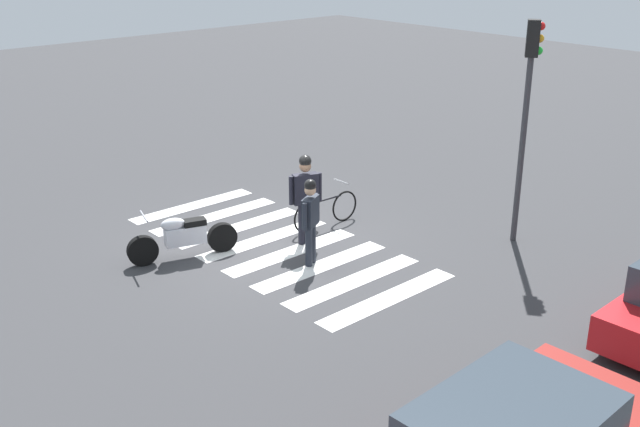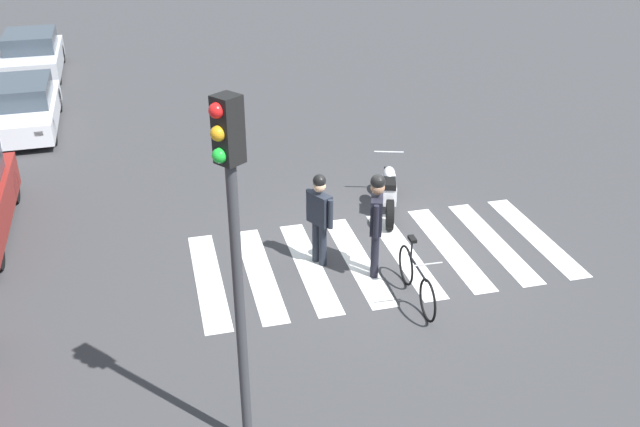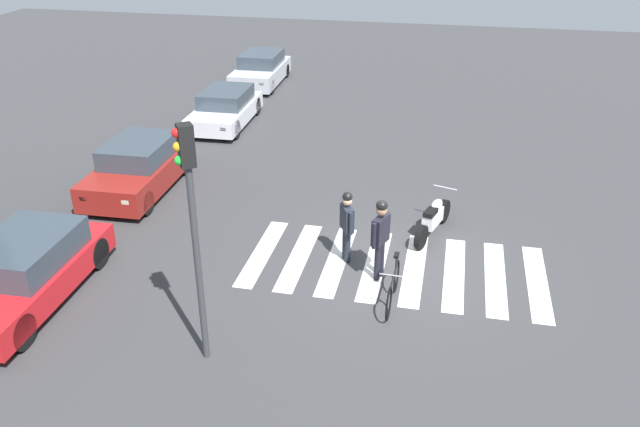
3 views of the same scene
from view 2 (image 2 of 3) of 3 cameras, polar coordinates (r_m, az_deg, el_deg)
The scene contains 9 objects.
ground_plane at distance 12.75m, azimuth 5.03°, elevation -3.57°, with size 60.00×60.00×0.00m, color #38383A.
police_motorcycle at distance 14.22m, azimuth 5.70°, elevation 1.90°, with size 2.14×0.91×1.02m.
leaning_bicycle at distance 11.44m, azimuth 7.95°, elevation -5.45°, with size 1.77×0.46×1.01m.
officer_on_foot at distance 11.68m, azimuth 4.68°, elevation -0.31°, with size 0.67×0.36×1.91m.
officer_by_motorcycle at distance 12.04m, azimuth -0.05°, elevation 0.00°, with size 0.59×0.40×1.74m.
crosswalk_stripes at distance 12.75m, azimuth 5.03°, elevation -3.55°, with size 3.16×6.75×0.01m.
car_white_van at distance 20.17m, azimuth -23.42°, elevation 8.05°, with size 4.01×1.87×1.27m.
car_silver_sedan at distance 25.47m, azimuth -22.66°, elevation 11.97°, with size 4.13×1.91×1.36m.
traffic_light_pole at distance 7.33m, azimuth -7.13°, elevation -1.62°, with size 0.34×0.35×4.51m.
Camera 2 is at (-10.28, 3.77, 6.54)m, focal length 38.79 mm.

